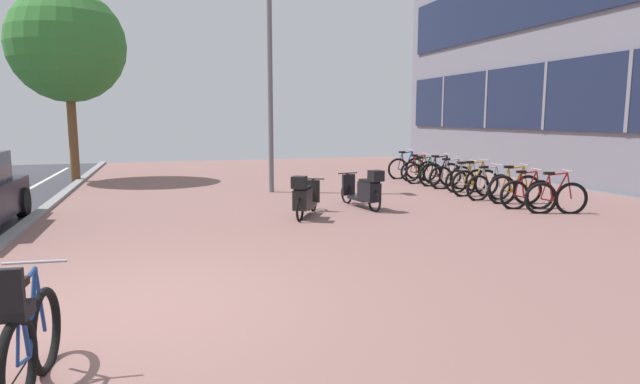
{
  "coord_description": "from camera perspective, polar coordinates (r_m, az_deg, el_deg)",
  "views": [
    {
      "loc": [
        0.2,
        -5.91,
        2.1
      ],
      "look_at": [
        2.55,
        1.87,
        0.93
      ],
      "focal_mm": 29.36,
      "sensor_mm": 36.0,
      "label": 1
    }
  ],
  "objects": [
    {
      "name": "ground",
      "position": [
        6.39,
        -4.9,
        -11.24
      ],
      "size": [
        21.0,
        40.0,
        0.13
      ],
      "color": "#33323A"
    },
    {
      "name": "bicycle_foreground",
      "position": [
        4.73,
        -29.54,
        -14.06
      ],
      "size": [
        0.71,
        1.36,
        1.1
      ],
      "color": "black",
      "rests_on": "ground"
    },
    {
      "name": "bicycle_rack_00",
      "position": [
        12.55,
        24.33,
        -0.58
      ],
      "size": [
        1.35,
        0.53,
        1.0
      ],
      "color": "black",
      "rests_on": "ground"
    },
    {
      "name": "bicycle_rack_01",
      "position": [
        12.95,
        21.65,
        -0.22
      ],
      "size": [
        1.3,
        0.48,
        0.96
      ],
      "color": "black",
      "rests_on": "ground"
    },
    {
      "name": "bicycle_rack_02",
      "position": [
        13.61,
        20.45,
        0.28
      ],
      "size": [
        1.35,
        0.48,
        1.01
      ],
      "color": "black",
      "rests_on": "ground"
    },
    {
      "name": "bicycle_rack_03",
      "position": [
        14.02,
        17.94,
        0.54
      ],
      "size": [
        1.34,
        0.48,
        0.95
      ],
      "color": "black",
      "rests_on": "ground"
    },
    {
      "name": "bicycle_rack_04",
      "position": [
        14.62,
        16.56,
        0.98
      ],
      "size": [
        1.43,
        0.48,
        1.02
      ],
      "color": "black",
      "rests_on": "ground"
    },
    {
      "name": "bicycle_rack_05",
      "position": [
        15.29,
        15.66,
        1.22
      ],
      "size": [
        1.27,
        0.48,
        0.94
      ],
      "color": "black",
      "rests_on": "ground"
    },
    {
      "name": "bicycle_rack_06",
      "position": [
        15.84,
        14.12,
        1.57
      ],
      "size": [
        1.3,
        0.51,
        0.99
      ],
      "color": "black",
      "rests_on": "ground"
    },
    {
      "name": "bicycle_rack_07",
      "position": [
        16.45,
        12.97,
        1.89
      ],
      "size": [
        1.39,
        0.48,
        1.03
      ],
      "color": "black",
      "rests_on": "ground"
    },
    {
      "name": "bicycle_rack_08",
      "position": [
        16.98,
        11.28,
        2.03
      ],
      "size": [
        1.3,
        0.48,
        0.94
      ],
      "color": "black",
      "rests_on": "ground"
    },
    {
      "name": "bicycle_rack_09",
      "position": [
        17.67,
        10.73,
        2.29
      ],
      "size": [
        1.3,
        0.48,
        0.95
      ],
      "color": "black",
      "rests_on": "ground"
    },
    {
      "name": "bicycle_rack_10",
      "position": [
        18.23,
        9.41,
        2.58
      ],
      "size": [
        1.39,
        0.48,
        1.03
      ],
      "color": "black",
      "rests_on": "ground"
    },
    {
      "name": "scooter_near",
      "position": [
        11.0,
        -1.69,
        -0.58
      ],
      "size": [
        1.02,
        1.51,
        0.94
      ],
      "color": "black",
      "rests_on": "ground"
    },
    {
      "name": "scooter_mid",
      "position": [
        12.07,
        4.93,
        0.2
      ],
      "size": [
        0.62,
        1.81,
        0.96
      ],
      "color": "black",
      "rests_on": "ground"
    },
    {
      "name": "lamp_post",
      "position": [
        14.76,
        -5.48,
        13.34
      ],
      "size": [
        0.2,
        0.52,
        6.23
      ],
      "color": "slate",
      "rests_on": "ground"
    },
    {
      "name": "street_tree",
      "position": [
        19.1,
        -25.85,
        14.16
      ],
      "size": [
        3.61,
        3.61,
        6.18
      ],
      "color": "brown",
      "rests_on": "ground"
    }
  ]
}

